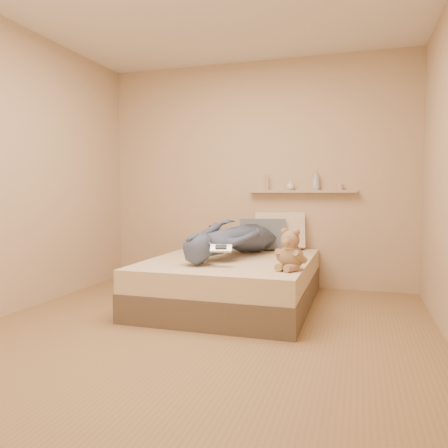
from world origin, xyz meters
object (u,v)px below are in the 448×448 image
(teddy_bear, at_px, (290,253))
(dark_plush, at_px, (213,238))
(wall_shelf, at_px, (302,191))
(pillow_grey, at_px, (262,235))
(bed, at_px, (232,281))
(pillow_cream, at_px, (280,231))
(person, at_px, (234,237))
(game_console, at_px, (221,248))

(teddy_bear, distance_m, dark_plush, 1.67)
(wall_shelf, bearing_deg, dark_plush, -171.24)
(wall_shelf, bearing_deg, pillow_grey, -151.47)
(bed, bearing_deg, pillow_cream, 69.20)
(dark_plush, distance_m, wall_shelf, 1.15)
(pillow_grey, height_order, person, person)
(pillow_grey, distance_m, person, 0.59)
(dark_plush, height_order, person, person)
(pillow_cream, bearing_deg, teddy_bear, -76.42)
(bed, xyz_separation_m, game_console, (0.06, -0.55, 0.39))
(game_console, distance_m, dark_plush, 1.40)
(pillow_grey, bearing_deg, person, -106.08)
(pillow_cream, bearing_deg, game_console, -100.65)
(pillow_cream, height_order, wall_shelf, wall_shelf)
(wall_shelf, bearing_deg, teddy_bear, -86.44)
(bed, bearing_deg, teddy_bear, -38.38)
(person, height_order, wall_shelf, wall_shelf)
(person, bearing_deg, pillow_grey, -91.77)
(game_console, bearing_deg, bed, 95.92)
(teddy_bear, bearing_deg, bed, 141.62)
(dark_plush, bearing_deg, teddy_bear, -49.20)
(game_console, xyz_separation_m, pillow_grey, (0.09, 1.24, 0.01))
(dark_plush, xyz_separation_m, person, (0.43, -0.63, 0.08))
(game_console, height_order, pillow_grey, pillow_grey)
(pillow_cream, bearing_deg, dark_plush, -174.40)
(person, bearing_deg, pillow_cream, -100.81)
(bed, height_order, wall_shelf, wall_shelf)
(teddy_bear, relative_size, pillow_cream, 0.63)
(teddy_bear, height_order, pillow_grey, pillow_grey)
(wall_shelf, bearing_deg, pillow_cream, -161.40)
(wall_shelf, bearing_deg, game_console, -108.73)
(bed, relative_size, game_console, 9.71)
(person, bearing_deg, bed, 111.88)
(person, distance_m, wall_shelf, 1.07)
(person, bearing_deg, wall_shelf, -111.46)
(bed, xyz_separation_m, teddy_bear, (0.64, -0.51, 0.37))
(game_console, height_order, person, person)
(pillow_grey, xyz_separation_m, person, (-0.16, -0.57, 0.02))
(game_console, distance_m, teddy_bear, 0.58)
(pillow_grey, relative_size, person, 0.32)
(bed, xyz_separation_m, wall_shelf, (0.55, 0.91, 0.88))
(bed, height_order, game_console, game_console)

